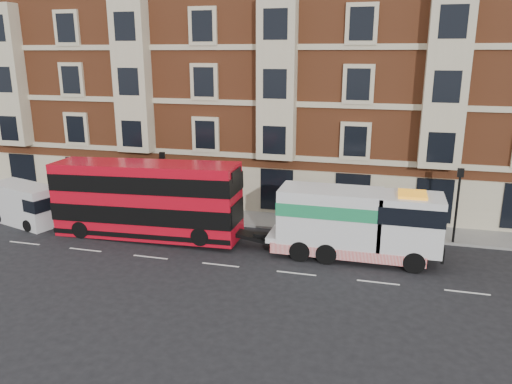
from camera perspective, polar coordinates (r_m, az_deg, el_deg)
ground at (r=26.29m, az=-4.07°, el=-8.32°), size 120.00×120.00×0.00m
sidewalk at (r=32.96m, az=0.15°, el=-3.09°), size 90.00×3.00×0.15m
victorian_terrace at (r=38.42m, az=3.86°, el=14.72°), size 45.00×12.00×20.40m
lamp_post_west at (r=33.06m, az=-10.54°, el=1.40°), size 0.35×0.15×4.35m
lamp_post_east at (r=30.24m, az=22.04°, el=-0.84°), size 0.35×0.15×4.35m
double_decker_bus at (r=29.95m, az=-12.48°, el=-0.74°), size 11.21×2.57×4.54m
tow_truck at (r=26.92m, az=11.11°, el=-3.47°), size 8.98×2.65×3.74m
box_van at (r=35.35m, az=-24.95°, el=-1.29°), size 5.27×3.31×2.55m
pedestrian at (r=38.80m, az=-19.92°, el=0.12°), size 0.61×0.45×1.50m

